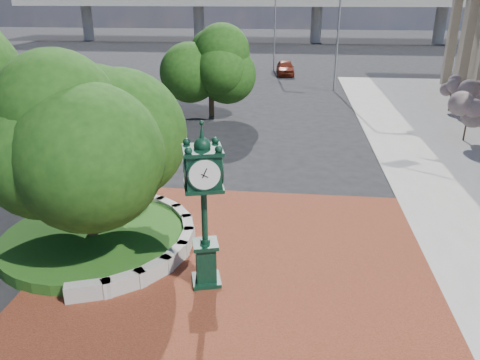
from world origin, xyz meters
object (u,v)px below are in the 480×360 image
post_clock (204,201)px  street_lamp_near (341,25)px  street_lamp_far (277,24)px  parked_car (285,68)px

post_clock → street_lamp_near: street_lamp_near is taller
post_clock → street_lamp_far: street_lamp_far is taller
parked_car → street_lamp_near: (4.63, -8.19, 4.76)m
post_clock → street_lamp_far: (0.33, 40.47, 2.21)m
parked_car → street_lamp_far: (-1.11, 2.64, 4.13)m
street_lamp_near → post_clock: bearing=-101.6°
street_lamp_near → street_lamp_far: (-5.74, 10.83, -0.63)m
parked_car → street_lamp_far: 5.03m
parked_car → street_lamp_far: size_ratio=0.52×
parked_car → street_lamp_near: street_lamp_near is taller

